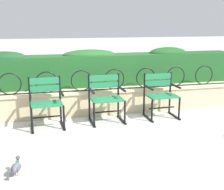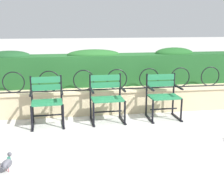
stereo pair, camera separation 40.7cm
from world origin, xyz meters
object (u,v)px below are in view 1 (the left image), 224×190
park_chair_centre (106,97)px  park_chair_left (46,101)px  pigeon_near_chairs (16,167)px  park_chair_right (161,94)px

park_chair_centre → park_chair_left: bearing=-177.3°
pigeon_near_chairs → park_chair_right: bearing=34.2°
park_chair_centre → pigeon_near_chairs: size_ratio=3.05×
park_chair_right → pigeon_near_chairs: (-2.62, -1.78, -0.35)m
park_chair_left → park_chair_right: park_chair_left is taller
park_chair_left → park_chair_right: (2.21, 0.05, -0.00)m
park_chair_centre → pigeon_near_chairs: bearing=-130.5°
park_chair_centre → park_chair_right: 1.10m
park_chair_left → park_chair_centre: park_chair_left is taller
park_chair_left → park_chair_centre: bearing=2.7°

